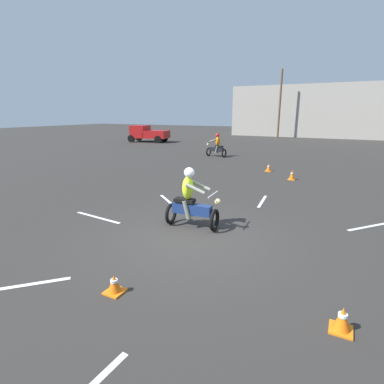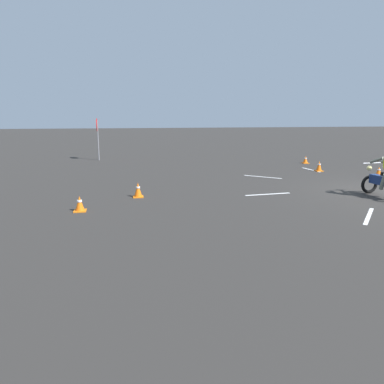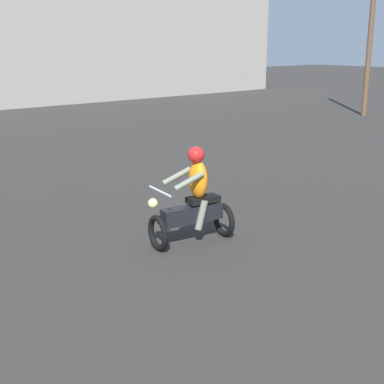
{
  "view_description": "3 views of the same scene",
  "coord_description": "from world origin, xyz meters",
  "px_view_note": "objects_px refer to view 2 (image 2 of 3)",
  "views": [
    {
      "loc": [
        3.19,
        -6.16,
        3.05
      ],
      "look_at": [
        -0.35,
        0.7,
        1.0
      ],
      "focal_mm": 28.0,
      "sensor_mm": 36.0,
      "label": 1
    },
    {
      "loc": [
        -10.45,
        8.55,
        2.54
      ],
      "look_at": [
        -2.72,
        7.16,
        0.9
      ],
      "focal_mm": 35.0,
      "sensor_mm": 36.0,
      "label": 2
    },
    {
      "loc": [
        -10.61,
        7.12,
        3.29
      ],
      "look_at": [
        -5.08,
        13.61,
        0.9
      ],
      "focal_mm": 50.0,
      "sensor_mm": 36.0,
      "label": 3
    }
  ],
  "objects_px": {
    "traffic_cone_near_right": "(80,204)",
    "traffic_cone_mid_center": "(379,171)",
    "stop_sign": "(97,131)",
    "traffic_cone_mid_left": "(138,190)",
    "traffic_cone_near_left": "(305,160)",
    "traffic_cone_far_center": "(319,166)"
  },
  "relations": [
    {
      "from": "traffic_cone_near_right",
      "to": "traffic_cone_mid_center",
      "type": "xyz_separation_m",
      "value": [
        3.85,
        -11.69,
        -0.02
      ]
    },
    {
      "from": "stop_sign",
      "to": "traffic_cone_mid_left",
      "type": "height_order",
      "value": "stop_sign"
    },
    {
      "from": "traffic_cone_near_right",
      "to": "traffic_cone_mid_left",
      "type": "xyz_separation_m",
      "value": [
        1.47,
        -1.59,
        0.02
      ]
    },
    {
      "from": "traffic_cone_near_left",
      "to": "traffic_cone_mid_left",
      "type": "bearing_deg",
      "value": 126.69
    },
    {
      "from": "stop_sign",
      "to": "traffic_cone_far_center",
      "type": "height_order",
      "value": "stop_sign"
    },
    {
      "from": "traffic_cone_mid_center",
      "to": "traffic_cone_far_center",
      "type": "relative_size",
      "value": 0.82
    },
    {
      "from": "traffic_cone_near_left",
      "to": "traffic_cone_mid_center",
      "type": "height_order",
      "value": "traffic_cone_near_left"
    },
    {
      "from": "stop_sign",
      "to": "traffic_cone_near_right",
      "type": "height_order",
      "value": "stop_sign"
    },
    {
      "from": "traffic_cone_near_right",
      "to": "traffic_cone_mid_center",
      "type": "relative_size",
      "value": 1.09
    },
    {
      "from": "traffic_cone_near_right",
      "to": "traffic_cone_mid_center",
      "type": "distance_m",
      "value": 12.31
    },
    {
      "from": "stop_sign",
      "to": "traffic_cone_near_left",
      "type": "height_order",
      "value": "stop_sign"
    },
    {
      "from": "traffic_cone_far_center",
      "to": "traffic_cone_near_right",
      "type": "bearing_deg",
      "value": 118.99
    },
    {
      "from": "stop_sign",
      "to": "traffic_cone_far_center",
      "type": "distance_m",
      "value": 11.86
    },
    {
      "from": "stop_sign",
      "to": "traffic_cone_far_center",
      "type": "relative_size",
      "value": 4.91
    },
    {
      "from": "traffic_cone_near_right",
      "to": "traffic_cone_far_center",
      "type": "bearing_deg",
      "value": -61.01
    },
    {
      "from": "traffic_cone_near_right",
      "to": "traffic_cone_mid_left",
      "type": "distance_m",
      "value": 2.17
    },
    {
      "from": "traffic_cone_near_right",
      "to": "traffic_cone_far_center",
      "type": "distance_m",
      "value": 11.28
    },
    {
      "from": "traffic_cone_near_left",
      "to": "traffic_cone_far_center",
      "type": "bearing_deg",
      "value": 165.44
    },
    {
      "from": "traffic_cone_near_left",
      "to": "traffic_cone_mid_left",
      "type": "distance_m",
      "value": 11.19
    },
    {
      "from": "traffic_cone_far_center",
      "to": "stop_sign",
      "type": "bearing_deg",
      "value": 58.94
    },
    {
      "from": "stop_sign",
      "to": "traffic_cone_mid_center",
      "type": "distance_m",
      "value": 14.25
    },
    {
      "from": "traffic_cone_near_left",
      "to": "traffic_cone_near_right",
      "type": "height_order",
      "value": "traffic_cone_near_right"
    }
  ]
}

